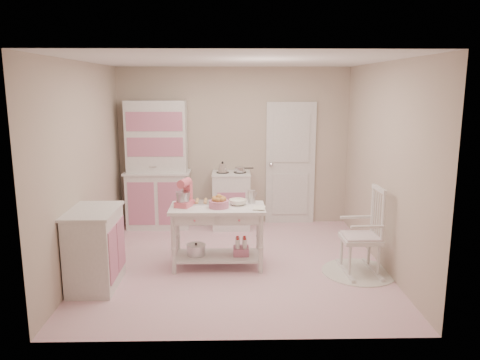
# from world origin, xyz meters

# --- Properties ---
(room_shell) EXTENTS (3.84, 3.84, 2.62)m
(room_shell) POSITION_xyz_m (0.00, 0.00, 1.65)
(room_shell) COLOR pink
(room_shell) RESTS_ON ground
(door) EXTENTS (0.82, 0.05, 2.04)m
(door) POSITION_xyz_m (0.95, 1.87, 1.02)
(door) COLOR silver
(door) RESTS_ON ground
(hutch) EXTENTS (1.06, 0.50, 2.08)m
(hutch) POSITION_xyz_m (-1.24, 1.66, 1.04)
(hutch) COLOR silver
(hutch) RESTS_ON ground
(stove) EXTENTS (0.62, 0.57, 0.92)m
(stove) POSITION_xyz_m (-0.04, 1.61, 0.46)
(stove) COLOR silver
(stove) RESTS_ON ground
(base_cabinet) EXTENTS (0.54, 0.84, 0.92)m
(base_cabinet) POSITION_xyz_m (-1.63, -0.67, 0.46)
(base_cabinet) COLOR silver
(base_cabinet) RESTS_ON ground
(lace_rug) EXTENTS (0.92, 0.92, 0.01)m
(lace_rug) POSITION_xyz_m (1.55, -0.34, 0.01)
(lace_rug) COLOR white
(lace_rug) RESTS_ON ground
(rocking_chair) EXTENTS (0.52, 0.75, 1.10)m
(rocking_chair) POSITION_xyz_m (1.55, -0.34, 0.55)
(rocking_chair) COLOR silver
(rocking_chair) RESTS_ON ground
(work_table) EXTENTS (1.20, 0.60, 0.80)m
(work_table) POSITION_xyz_m (-0.23, -0.10, 0.40)
(work_table) COLOR silver
(work_table) RESTS_ON ground
(stand_mixer) EXTENTS (0.28, 0.33, 0.34)m
(stand_mixer) POSITION_xyz_m (-0.65, -0.08, 0.97)
(stand_mixer) COLOR #EA6273
(stand_mixer) RESTS_ON work_table
(cookie_tray) EXTENTS (0.34, 0.24, 0.02)m
(cookie_tray) POSITION_xyz_m (-0.38, 0.08, 0.81)
(cookie_tray) COLOR silver
(cookie_tray) RESTS_ON work_table
(bread_basket) EXTENTS (0.25, 0.25, 0.09)m
(bread_basket) POSITION_xyz_m (-0.21, -0.15, 0.85)
(bread_basket) COLOR #CB7494
(bread_basket) RESTS_ON work_table
(mixing_bowl) EXTENTS (0.23, 0.23, 0.07)m
(mixing_bowl) POSITION_xyz_m (0.03, -0.02, 0.84)
(mixing_bowl) COLOR white
(mixing_bowl) RESTS_ON work_table
(metal_pitcher) EXTENTS (0.10, 0.10, 0.17)m
(metal_pitcher) POSITION_xyz_m (0.21, 0.06, 0.89)
(metal_pitcher) COLOR silver
(metal_pitcher) RESTS_ON work_table
(recipe_book) EXTENTS (0.17, 0.22, 0.02)m
(recipe_book) POSITION_xyz_m (0.22, -0.22, 0.81)
(recipe_book) COLOR white
(recipe_book) RESTS_ON work_table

